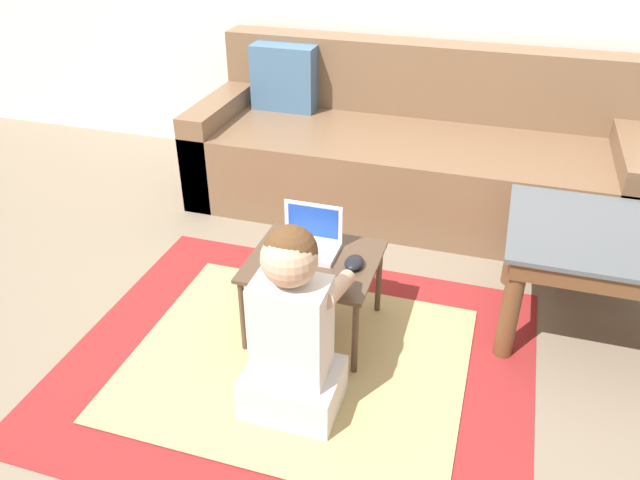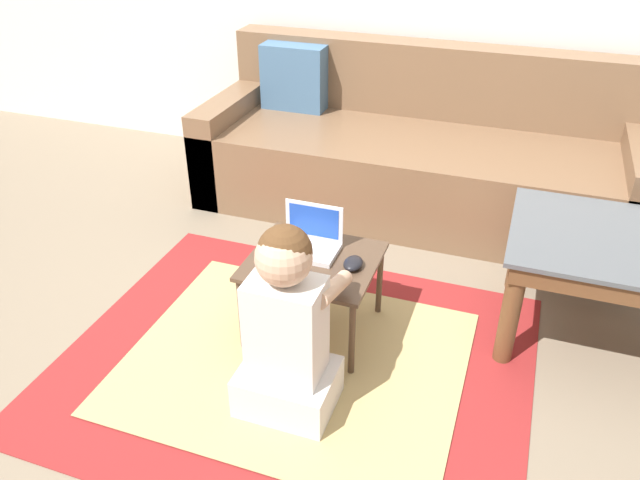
# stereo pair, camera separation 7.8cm
# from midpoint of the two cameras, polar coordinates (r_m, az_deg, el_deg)

# --- Properties ---
(ground_plane) EXTENTS (16.00, 16.00, 0.00)m
(ground_plane) POSITION_cam_midpoint_polar(r_m,az_deg,el_deg) (2.59, -0.78, -7.90)
(ground_plane) COLOR #7F705B
(area_rug) EXTENTS (1.74, 1.43, 0.01)m
(area_rug) POSITION_cam_midpoint_polar(r_m,az_deg,el_deg) (2.42, -3.03, -11.08)
(area_rug) COLOR maroon
(area_rug) RESTS_ON ground_plane
(couch) EXTENTS (2.29, 0.86, 0.81)m
(couch) POSITION_cam_midpoint_polar(r_m,az_deg,el_deg) (3.44, 7.45, 7.78)
(couch) COLOR brown
(couch) RESTS_ON ground_plane
(laptop_desk) EXTENTS (0.49, 0.44, 0.34)m
(laptop_desk) POSITION_cam_midpoint_polar(r_m,az_deg,el_deg) (2.39, -1.53, -2.58)
(laptop_desk) COLOR #4C3828
(laptop_desk) RESTS_ON ground_plane
(laptop) EXTENTS (0.24, 0.16, 0.18)m
(laptop) POSITION_cam_midpoint_polar(r_m,az_deg,el_deg) (2.41, -1.97, -0.29)
(laptop) COLOR silver
(laptop) RESTS_ON laptop_desk
(computer_mouse) EXTENTS (0.07, 0.10, 0.04)m
(computer_mouse) POSITION_cam_midpoint_polar(r_m,az_deg,el_deg) (2.32, 2.18, -2.09)
(computer_mouse) COLOR black
(computer_mouse) RESTS_ON laptop_desk
(person_seated) EXTENTS (0.32, 0.41, 0.72)m
(person_seated) POSITION_cam_midpoint_polar(r_m,az_deg,el_deg) (2.05, -3.66, -8.22)
(person_seated) COLOR silver
(person_seated) RESTS_ON ground_plane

